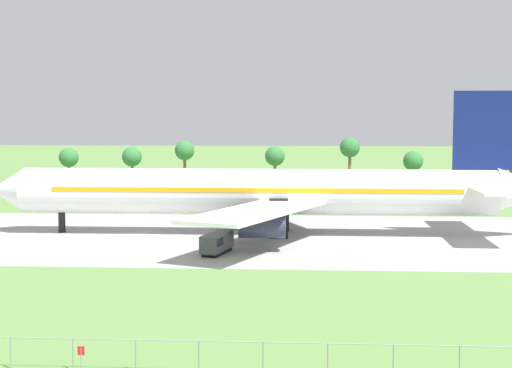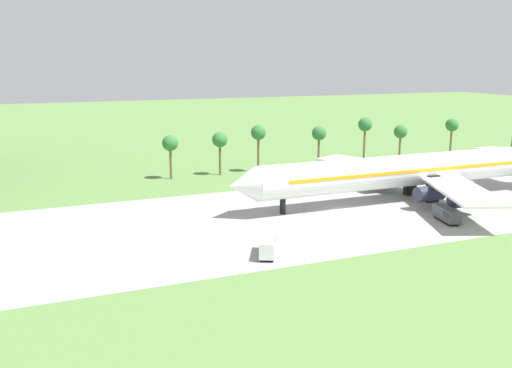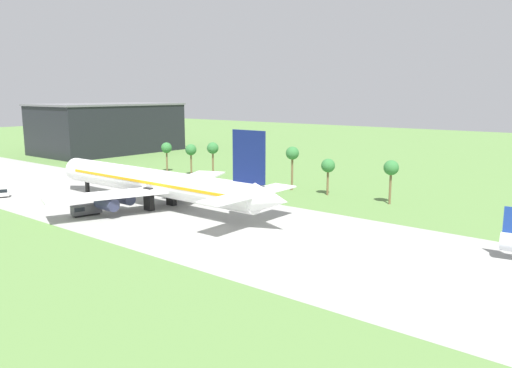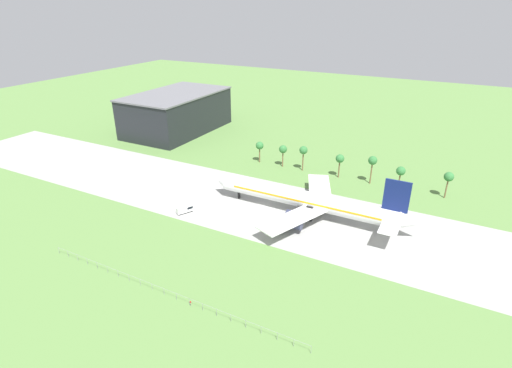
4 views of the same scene
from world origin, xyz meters
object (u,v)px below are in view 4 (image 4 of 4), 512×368
jet_airliner (309,200)px  baggage_tug (185,209)px  catering_van (277,228)px  no_stopping_sign (191,303)px  terminal_building (177,112)px

jet_airliner → baggage_tug: jet_airliner is taller
catering_van → no_stopping_sign: catering_van is taller
jet_airliner → no_stopping_sign: 58.21m
no_stopping_sign → terminal_building: (-94.86, 116.99, 9.89)m
baggage_tug → terminal_building: bearing=129.3°
terminal_building → catering_van: bearing=-37.3°
jet_airliner → terminal_building: size_ratio=1.24×
baggage_tug → catering_van: (34.28, 3.53, -0.08)m
jet_airliner → no_stopping_sign: jet_airliner is taller
no_stopping_sign → terminal_building: bearing=129.0°
no_stopping_sign → terminal_building: size_ratio=0.03×
no_stopping_sign → baggage_tug: bearing=128.5°
jet_airliner → baggage_tug: 44.04m
catering_van → no_stopping_sign: (-3.63, -42.04, -0.25)m
baggage_tug → no_stopping_sign: bearing=-51.5°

